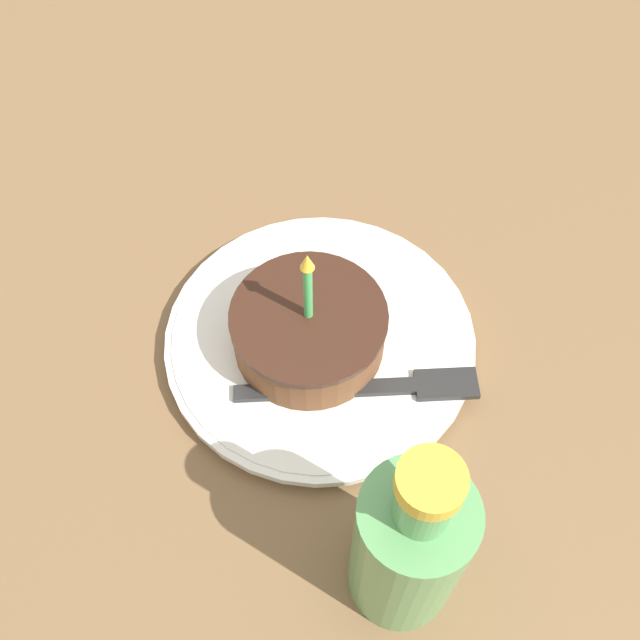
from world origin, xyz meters
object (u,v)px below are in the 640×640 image
(cake_slice, at_px, (309,329))
(fork, at_px, (375,387))
(plate, at_px, (320,340))
(bottle, at_px, (409,546))

(cake_slice, bearing_deg, fork, -93.43)
(cake_slice, height_order, fork, cake_slice)
(plate, bearing_deg, bottle, -128.61)
(cake_slice, xyz_separation_m, fork, (-0.00, -0.06, -0.02))
(cake_slice, distance_m, bottle, 0.18)
(fork, bearing_deg, cake_slice, 86.57)
(cake_slice, xyz_separation_m, bottle, (-0.10, -0.14, 0.03))
(plate, height_order, cake_slice, cake_slice)
(cake_slice, bearing_deg, bottle, -125.31)
(fork, bearing_deg, plate, 75.44)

